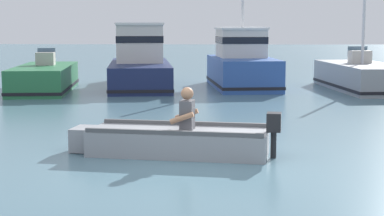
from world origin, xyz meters
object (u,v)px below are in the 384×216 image
moored_boat_navy (140,63)px  moored_boat_grey (363,77)px  rowboat_with_person (175,140)px  moored_boat_blue (242,65)px  moored_boat_green (44,79)px

moored_boat_navy → moored_boat_grey: size_ratio=1.14×
rowboat_with_person → moored_boat_blue: bearing=81.5°
moored_boat_navy → moored_boat_blue: size_ratio=1.28×
rowboat_with_person → moored_boat_navy: moored_boat_navy is taller
moored_boat_green → moored_boat_grey: (10.98, 0.73, 0.03)m
moored_boat_navy → moored_boat_grey: moored_boat_grey is taller
rowboat_with_person → moored_boat_blue: size_ratio=0.77×
rowboat_with_person → moored_boat_navy: (-1.98, 11.78, 0.60)m
rowboat_with_person → moored_boat_navy: size_ratio=0.61×
moored_boat_blue → moored_boat_grey: moored_boat_blue is taller
moored_boat_navy → moored_boat_green: bearing=-152.9°
moored_boat_green → moored_boat_blue: size_ratio=1.04×
moored_boat_grey → moored_boat_navy: bearing=173.8°
moored_boat_blue → moored_boat_navy: bearing=177.5°
rowboat_with_person → moored_boat_grey: (5.90, 10.93, 0.19)m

